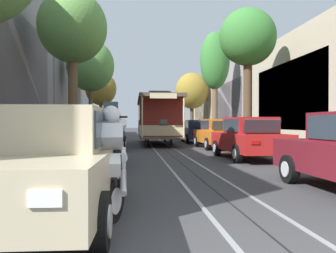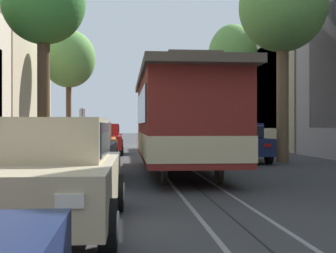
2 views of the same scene
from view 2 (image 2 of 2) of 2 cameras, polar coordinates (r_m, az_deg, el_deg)
name	(u,v)px [view 2 (image 2 of 2)]	position (r m, az deg, el deg)	size (l,w,h in m)	color
ground_plane	(180,173)	(14.39, 1.47, -5.79)	(160.00, 160.00, 0.00)	#38383A
trolley_track_rails	(194,186)	(11.46, 3.27, -7.27)	(1.14, 57.76, 0.01)	gray
parked_car_beige_near_left	(190,136)	(31.86, 2.76, -1.14)	(2.12, 4.41, 1.58)	#C1B28E
parked_car_black_second_left	(209,138)	(25.68, 5.03, -1.43)	(2.14, 4.42, 1.58)	black
parked_car_navy_mid_left	(238,142)	(19.38, 8.63, -1.91)	(2.03, 4.37, 1.58)	#19234C
parked_car_maroon_near_right	(108,136)	(30.56, -7.45, -1.19)	(2.06, 4.39, 1.58)	maroon
parked_car_red_second_right	(104,139)	(24.00, -7.92, -1.53)	(2.05, 4.38, 1.58)	red
parked_car_orange_mid_right	(93,143)	(18.56, -9.22, -2.00)	(2.06, 4.39, 1.58)	orange
parked_car_navy_fourth_right	(80,151)	(12.78, -10.80, -2.93)	(2.10, 4.40, 1.58)	#19234C
parked_car_beige_fifth_right	(52,173)	(6.83, -14.09, -5.56)	(2.08, 4.39, 1.58)	#C1B28E
street_tree_kerb_left_near	(233,59)	(29.65, 7.98, 8.17)	(3.16, 2.65, 7.87)	brown
street_tree_kerb_left_second	(283,8)	(20.07, 13.91, 13.91)	(3.54, 3.85, 8.22)	brown
street_tree_kerb_right_near	(69,60)	(28.98, -12.12, 8.06)	(3.25, 2.61, 7.31)	brown
street_tree_kerb_right_second	(44,6)	(18.84, -15.06, 14.13)	(3.19, 2.76, 7.80)	#4C3826
cable_car_trolley	(182,119)	(13.84, 1.71, 0.87)	(2.59, 9.14, 3.28)	maroon
motorcycle_with_rider	(178,134)	(31.60, 1.27, -0.96)	(0.55, 1.89, 1.71)	black
street_sign_post	(82,124)	(28.50, -10.51, 0.34)	(0.36, 0.07, 2.57)	slate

